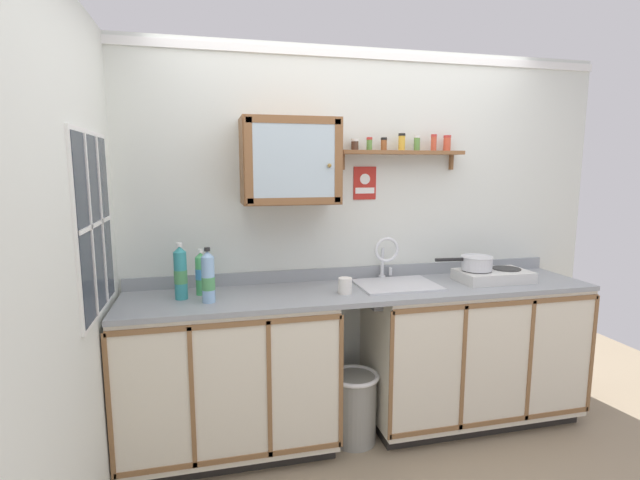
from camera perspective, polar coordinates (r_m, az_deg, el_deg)
floor at (r=2.99m, az=8.21°, el=-26.16°), size 5.96×5.96×0.00m
back_wall at (r=3.18m, az=3.81°, el=0.32°), size 3.56×0.07×2.47m
side_wall_left at (r=2.15m, az=-28.46°, el=-5.09°), size 0.05×3.51×2.47m
lower_cabinet_run at (r=2.96m, az=-10.97°, el=-16.05°), size 1.24×0.58×0.94m
lower_cabinet_run_right at (r=3.42m, az=17.89°, el=-12.87°), size 1.42×0.58×0.94m
countertop at (r=2.95m, az=5.56°, el=-6.14°), size 2.92×0.60×0.03m
backsplash at (r=3.19m, az=3.95°, el=-3.96°), size 2.92×0.02×0.08m
sink at (r=3.06m, az=9.10°, el=-5.62°), size 0.50×0.43×0.40m
hot_plate_stove at (r=3.31m, az=20.23°, el=-4.07°), size 0.47×0.28×0.08m
saucepan at (r=3.25m, az=18.41°, el=-2.60°), size 0.39×0.20×0.09m
bottle_water_blue_0 at (r=2.68m, az=-13.40°, el=-4.50°), size 0.07×0.07×0.31m
bottle_detergent_teal_1 at (r=2.78m, az=-16.55°, el=-3.92°), size 0.07×0.07×0.32m
bottle_soda_green_2 at (r=2.85m, az=-14.23°, el=-3.96°), size 0.07×0.07×0.27m
mug at (r=2.81m, az=3.08°, el=-5.53°), size 0.09×0.11×0.10m
wall_cabinet at (r=2.86m, az=-3.69°, el=9.49°), size 0.58×0.34×0.51m
spice_shelf at (r=3.17m, az=10.05°, el=10.68°), size 0.83×0.14×0.23m
warning_sign at (r=3.14m, az=5.45°, el=6.85°), size 0.15×0.01×0.22m
window at (r=2.51m, az=-25.75°, el=1.75°), size 0.03×0.70×0.89m
trash_bin at (r=3.12m, az=4.19°, el=-19.46°), size 0.30×0.30×0.45m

